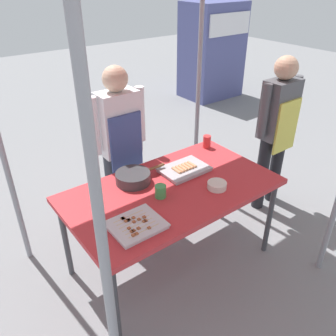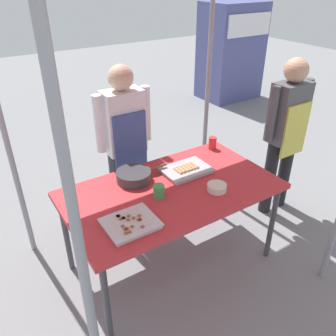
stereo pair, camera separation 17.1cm
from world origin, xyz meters
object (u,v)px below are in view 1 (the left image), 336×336
object	(u,v)px
condiment_bowl	(217,185)
drink_cup_by_wok	(160,191)
cooking_wok	(133,177)
vendor_woman	(120,139)
tray_meat_skewers	(136,225)
drink_cup_near_edge	(207,142)
neighbor_stall_left	(212,51)
tray_grilled_sausages	(184,169)
customer_nearby	(277,124)
stall_table	(172,194)

from	to	relation	value
condiment_bowl	drink_cup_by_wok	bearing A→B (deg)	157.88
cooking_wok	condiment_bowl	distance (m)	0.64
drink_cup_by_wok	vendor_woman	distance (m)	0.75
condiment_bowl	tray_meat_skewers	bearing A→B (deg)	-178.73
cooking_wok	drink_cup_near_edge	size ratio (longest dim) A/B	3.75
condiment_bowl	drink_cup_near_edge	size ratio (longest dim) A/B	1.27
condiment_bowl	drink_cup_near_edge	bearing A→B (deg)	53.74
cooking_wok	neighbor_stall_left	size ratio (longest dim) A/B	0.25
tray_grilled_sausages	customer_nearby	xyz separation A→B (m)	(1.09, -0.05, 0.13)
drink_cup_by_wok	neighbor_stall_left	xyz separation A→B (m)	(3.46, 3.12, 0.05)
tray_meat_skewers	drink_cup_near_edge	world-z (taller)	drink_cup_near_edge
tray_meat_skewers	customer_nearby	world-z (taller)	customer_nearby
tray_meat_skewers	vendor_woman	bearing A→B (deg)	64.90
customer_nearby	vendor_woman	bearing A→B (deg)	155.43
drink_cup_by_wok	vendor_woman	world-z (taller)	vendor_woman
tray_meat_skewers	vendor_woman	xyz separation A→B (m)	(0.43, 0.92, 0.13)
tray_grilled_sausages	drink_cup_near_edge	bearing A→B (deg)	25.63
drink_cup_near_edge	customer_nearby	size ratio (longest dim) A/B	0.07
drink_cup_near_edge	customer_nearby	xyz separation A→B (m)	(0.65, -0.26, 0.10)
condiment_bowl	drink_cup_near_edge	world-z (taller)	drink_cup_near_edge
cooking_wok	vendor_woman	size ratio (longest dim) A/B	0.28
customer_nearby	stall_table	bearing A→B (deg)	-176.49
customer_nearby	neighbor_stall_left	distance (m)	3.61
cooking_wok	customer_nearby	world-z (taller)	customer_nearby
customer_nearby	cooking_wok	bearing A→B (deg)	173.79
cooking_wok	customer_nearby	distance (m)	1.52
condiment_bowl	neighbor_stall_left	size ratio (longest dim) A/B	0.09
drink_cup_near_edge	drink_cup_by_wok	size ratio (longest dim) A/B	1.22
cooking_wok	condiment_bowl	size ratio (longest dim) A/B	2.95
tray_grilled_sausages	vendor_woman	xyz separation A→B (m)	(-0.26, 0.56, 0.13)
drink_cup_near_edge	vendor_woman	xyz separation A→B (m)	(-0.70, 0.35, 0.09)
stall_table	drink_cup_near_edge	world-z (taller)	drink_cup_near_edge
tray_grilled_sausages	tray_meat_skewers	size ratio (longest dim) A/B	1.13
drink_cup_by_wok	customer_nearby	size ratio (longest dim) A/B	0.06
condiment_bowl	drink_cup_near_edge	xyz separation A→B (m)	(0.40, 0.55, 0.03)
cooking_wok	neighbor_stall_left	bearing A→B (deg)	38.97
neighbor_stall_left	drink_cup_near_edge	bearing A→B (deg)	-134.07
drink_cup_by_wok	drink_cup_near_edge	bearing A→B (deg)	25.63
tray_grilled_sausages	vendor_woman	bearing A→B (deg)	114.75
stall_table	drink_cup_by_wok	xyz separation A→B (m)	(-0.14, -0.04, 0.10)
stall_table	neighbor_stall_left	bearing A→B (deg)	42.87
cooking_wok	drink_cup_near_edge	world-z (taller)	drink_cup_near_edge
stall_table	customer_nearby	xyz separation A→B (m)	(1.32, 0.08, 0.21)
stall_table	tray_grilled_sausages	distance (m)	0.28
tray_meat_skewers	neighbor_stall_left	distance (m)	5.02
stall_table	vendor_woman	bearing A→B (deg)	92.51
condiment_bowl	drink_cup_by_wok	distance (m)	0.44
vendor_woman	tray_grilled_sausages	bearing A→B (deg)	114.75
vendor_woman	neighbor_stall_left	world-z (taller)	neighbor_stall_left
tray_grilled_sausages	cooking_wok	bearing A→B (deg)	165.09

